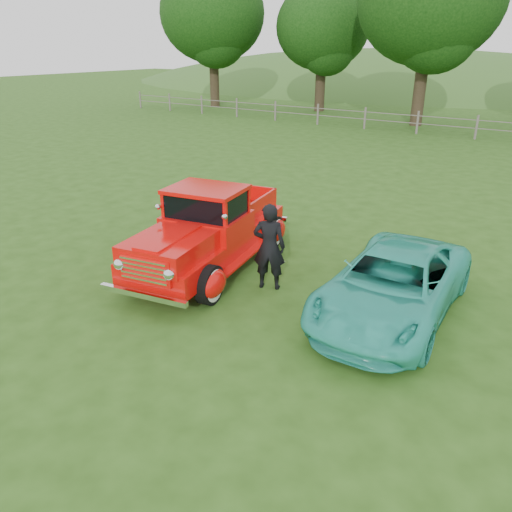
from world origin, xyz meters
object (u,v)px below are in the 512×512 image
Objects in this scene: teal_sedan at (393,285)px; man at (269,247)px; tree_mid_west at (323,27)px; red_pickup at (209,231)px; tree_far_west at (212,14)px.

man reaches higher than teal_sedan.
tree_mid_west is 30.06m from teal_sedan.
red_pickup is at bearing 179.53° from teal_sedan.
teal_sedan is 2.43m from man.
tree_mid_west is (8.00, 2.00, -0.94)m from tree_far_west.
red_pickup is 2.99× the size of man.
tree_mid_west is at bearing 102.57° from red_pickup.
red_pickup is 4.05m from teal_sedan.
tree_far_west is at bearing 131.72° from teal_sedan.
red_pickup is at bearing -28.34° from man.
man is (12.35, -26.00, -4.68)m from tree_mid_west.
man is at bearing -16.01° from red_pickup.
tree_mid_west is at bearing 14.04° from tree_far_west.
tree_mid_west is 1.98× the size of teal_sedan.
man is at bearing -175.24° from teal_sedan.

